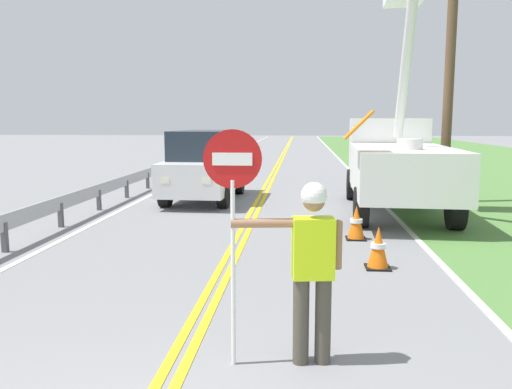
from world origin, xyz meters
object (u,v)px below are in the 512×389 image
(utility_pole_near, at_px, (450,56))
(stop_sign_paddle, at_px, (233,195))
(utility_bucket_truck, at_px, (395,157))
(traffic_cone_lead, at_px, (378,248))
(traffic_cone_mid, at_px, (356,223))
(flagger_worker, at_px, (312,261))
(oncoming_suv_nearest, at_px, (205,165))

(utility_pole_near, bearing_deg, stop_sign_paddle, -114.07)
(utility_bucket_truck, distance_m, traffic_cone_lead, 6.08)
(stop_sign_paddle, bearing_deg, traffic_cone_lead, 61.81)
(traffic_cone_lead, relative_size, traffic_cone_mid, 1.00)
(flagger_worker, bearing_deg, stop_sign_paddle, -172.72)
(flagger_worker, relative_size, utility_pole_near, 0.23)
(flagger_worker, relative_size, stop_sign_paddle, 0.78)
(traffic_cone_lead, bearing_deg, utility_pole_near, 68.05)
(utility_bucket_truck, relative_size, oncoming_suv_nearest, 1.48)
(stop_sign_paddle, relative_size, oncoming_suv_nearest, 0.50)
(oncoming_suv_nearest, bearing_deg, flagger_worker, -74.23)
(stop_sign_paddle, relative_size, utility_pole_near, 0.29)
(utility_bucket_truck, height_order, utility_pole_near, utility_pole_near)
(utility_bucket_truck, bearing_deg, flagger_worker, -104.46)
(utility_bucket_truck, relative_size, traffic_cone_lead, 9.87)
(utility_bucket_truck, distance_m, oncoming_suv_nearest, 5.57)
(traffic_cone_mid, bearing_deg, stop_sign_paddle, -107.37)
(utility_pole_near, distance_m, traffic_cone_lead, 8.79)
(utility_pole_near, xyz_separation_m, traffic_cone_mid, (-3.09, -5.19, -3.89))
(traffic_cone_lead, xyz_separation_m, traffic_cone_mid, (-0.14, 2.12, 0.00))
(traffic_cone_mid, bearing_deg, flagger_worker, -100.33)
(traffic_cone_lead, bearing_deg, traffic_cone_mid, 93.72)
(stop_sign_paddle, relative_size, traffic_cone_lead, 3.33)
(oncoming_suv_nearest, distance_m, utility_pole_near, 7.78)
(traffic_cone_lead, bearing_deg, stop_sign_paddle, -118.19)
(flagger_worker, distance_m, stop_sign_paddle, 1.02)
(oncoming_suv_nearest, relative_size, traffic_cone_mid, 6.67)
(oncoming_suv_nearest, xyz_separation_m, utility_pole_near, (7.11, 0.19, 3.16))
(traffic_cone_mid, bearing_deg, traffic_cone_lead, -86.28)
(utility_bucket_truck, relative_size, utility_pole_near, 0.85)
(oncoming_suv_nearest, distance_m, traffic_cone_lead, 8.29)
(utility_pole_near, bearing_deg, traffic_cone_lead, -111.95)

